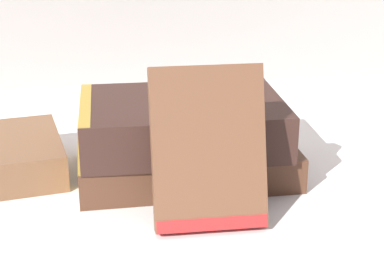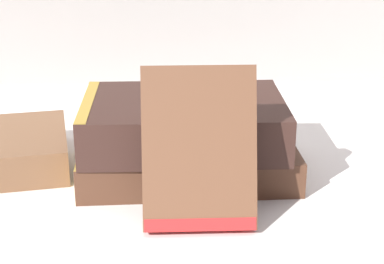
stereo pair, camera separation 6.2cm
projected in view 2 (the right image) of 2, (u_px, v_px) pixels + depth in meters
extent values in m
plane|color=silver|center=(195.00, 185.00, 0.70)|extent=(3.00, 3.00, 0.00)
cube|color=#4C2D1E|center=(187.00, 157.00, 0.72)|extent=(0.24, 0.16, 0.04)
cube|color=olive|center=(87.00, 160.00, 0.71)|extent=(0.02, 0.15, 0.04)
cube|color=#331E19|center=(184.00, 122.00, 0.70)|extent=(0.22, 0.15, 0.05)
cube|color=olive|center=(89.00, 123.00, 0.70)|extent=(0.01, 0.15, 0.05)
cube|color=brown|center=(201.00, 148.00, 0.60)|extent=(0.11, 0.06, 0.15)
cube|color=#B22323|center=(202.00, 223.00, 0.60)|extent=(0.10, 0.02, 0.02)
cylinder|color=silver|center=(201.00, 103.00, 0.67)|extent=(0.05, 0.05, 0.01)
torus|color=silver|center=(201.00, 103.00, 0.67)|extent=(0.05, 0.05, 0.01)
sphere|color=silver|center=(200.00, 96.00, 0.70)|extent=(0.01, 0.01, 0.01)
torus|color=#ADADB2|center=(146.00, 135.00, 0.83)|extent=(0.05, 0.05, 0.00)
torus|color=#ADADB2|center=(184.00, 132.00, 0.85)|extent=(0.05, 0.05, 0.00)
cylinder|color=#ADADB2|center=(165.00, 133.00, 0.84)|extent=(0.02, 0.01, 0.00)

